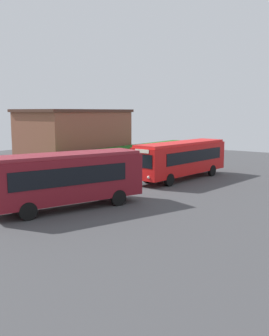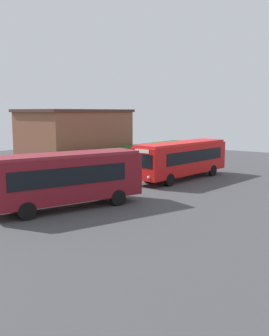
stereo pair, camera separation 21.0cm
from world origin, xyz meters
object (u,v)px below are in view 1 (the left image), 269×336
person_left (66,184)px  person_center (150,164)px  bus_maroon (67,177)px  bus_red (181,158)px

person_left → person_center: bearing=127.2°
bus_maroon → bus_red: size_ratio=0.90×
bus_maroon → person_left: 3.37m
bus_maroon → bus_red: bus_maroon is taller
bus_red → person_left: size_ratio=6.16×
bus_maroon → bus_red: 12.92m
person_left → person_center: (12.06, 1.24, -0.06)m
bus_maroon → person_center: 14.71m
bus_maroon → bus_red: bearing=16.8°
person_left → bus_maroon: bearing=-10.7°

